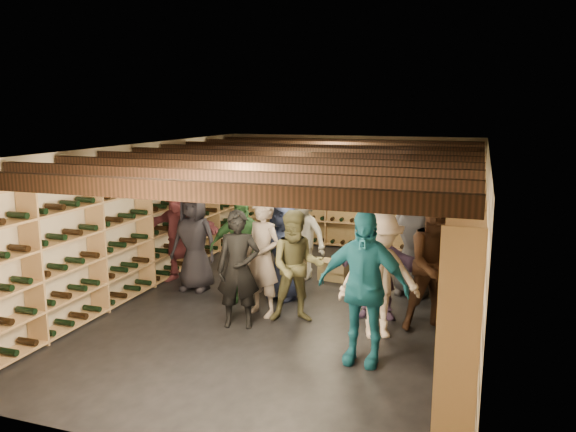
# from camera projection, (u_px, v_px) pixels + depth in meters

# --- Properties ---
(ground) EXTENTS (8.00, 8.00, 0.00)m
(ground) POSITION_uv_depth(u_px,v_px,m) (291.00, 303.00, 8.70)
(ground) COLOR black
(ground) RESTS_ON ground
(walls) EXTENTS (5.52, 8.02, 2.40)m
(walls) POSITION_uv_depth(u_px,v_px,m) (291.00, 228.00, 8.47)
(walls) COLOR beige
(walls) RESTS_ON ground
(ceiling) EXTENTS (5.50, 8.00, 0.01)m
(ceiling) POSITION_uv_depth(u_px,v_px,m) (291.00, 148.00, 8.24)
(ceiling) COLOR beige
(ceiling) RESTS_ON walls
(ceiling_joists) EXTENTS (5.40, 7.12, 0.18)m
(ceiling_joists) POSITION_uv_depth(u_px,v_px,m) (291.00, 158.00, 8.27)
(ceiling_joists) COLOR black
(ceiling_joists) RESTS_ON ground
(wine_rack_left) EXTENTS (0.32, 7.50, 2.15)m
(wine_rack_left) POSITION_uv_depth(u_px,v_px,m) (145.00, 225.00, 9.32)
(wine_rack_left) COLOR #9E784D
(wine_rack_left) RESTS_ON ground
(wine_rack_right) EXTENTS (0.32, 7.50, 2.15)m
(wine_rack_right) POSITION_uv_depth(u_px,v_px,m) (469.00, 250.00, 7.67)
(wine_rack_right) COLOR #9E784D
(wine_rack_right) RESTS_ON ground
(wine_rack_back) EXTENTS (4.70, 0.30, 2.15)m
(wine_rack_back) POSITION_uv_depth(u_px,v_px,m) (348.00, 198.00, 12.05)
(wine_rack_back) COLOR #9E784D
(wine_rack_back) RESTS_ON ground
(crate_stack_left) EXTENTS (0.52, 0.37, 0.51)m
(crate_stack_left) POSITION_uv_depth(u_px,v_px,m) (294.00, 264.00, 9.98)
(crate_stack_left) COLOR tan
(crate_stack_left) RESTS_ON ground
(crate_stack_right) EXTENTS (0.54, 0.39, 0.34)m
(crate_stack_right) POSITION_uv_depth(u_px,v_px,m) (334.00, 270.00, 9.89)
(crate_stack_right) COLOR tan
(crate_stack_right) RESTS_ON ground
(crate_loose) EXTENTS (0.55, 0.41, 0.17)m
(crate_loose) POSITION_uv_depth(u_px,v_px,m) (351.00, 263.00, 10.68)
(crate_loose) COLOR tan
(crate_loose) RESTS_ON ground
(person_0) EXTENTS (0.81, 0.54, 1.65)m
(person_0) POSITION_uv_depth(u_px,v_px,m) (194.00, 241.00, 9.23)
(person_0) COLOR black
(person_0) RESTS_ON ground
(person_1) EXTENTS (0.68, 0.54, 1.63)m
(person_1) POSITION_uv_depth(u_px,v_px,m) (238.00, 269.00, 7.65)
(person_1) COLOR black
(person_1) RESTS_ON ground
(person_2) EXTENTS (0.93, 0.82, 1.60)m
(person_2) POSITION_uv_depth(u_px,v_px,m) (297.00, 267.00, 7.85)
(person_2) COLOR brown
(person_2) RESTS_ON ground
(person_3) EXTENTS (1.24, 1.01, 1.67)m
(person_3) POSITION_uv_depth(u_px,v_px,m) (379.00, 275.00, 7.30)
(person_3) COLOR beige
(person_3) RESTS_ON ground
(person_4) EXTENTS (1.11, 0.52, 1.85)m
(person_4) POSITION_uv_depth(u_px,v_px,m) (363.00, 287.00, 6.54)
(person_4) COLOR #18647B
(person_4) RESTS_ON ground
(person_5) EXTENTS (1.65, 0.53, 1.78)m
(person_5) POSITION_uv_depth(u_px,v_px,m) (180.00, 231.00, 9.66)
(person_5) COLOR brown
(person_5) RESTS_ON ground
(person_6) EXTENTS (0.90, 0.76, 1.56)m
(person_6) POSITION_uv_depth(u_px,v_px,m) (283.00, 251.00, 8.80)
(person_6) COLOR #20294B
(person_6) RESTS_ON ground
(person_7) EXTENTS (0.73, 0.60, 1.71)m
(person_7) POSITION_uv_depth(u_px,v_px,m) (263.00, 258.00, 8.08)
(person_7) COLOR gray
(person_7) RESTS_ON ground
(person_8) EXTENTS (1.11, 1.01, 1.85)m
(person_8) POSITION_uv_depth(u_px,v_px,m) (437.00, 265.00, 7.48)
(person_8) COLOR #42281A
(person_8) RESTS_ON ground
(person_9) EXTENTS (1.19, 0.96, 1.60)m
(person_9) POSITION_uv_depth(u_px,v_px,m) (302.00, 234.00, 9.83)
(person_9) COLOR beige
(person_9) RESTS_ON ground
(person_10) EXTENTS (1.05, 0.68, 1.66)m
(person_10) POSITION_uv_depth(u_px,v_px,m) (241.00, 249.00, 8.70)
(person_10) COLOR #245026
(person_10) RESTS_ON ground
(person_11) EXTENTS (1.42, 0.54, 1.50)m
(person_11) POSITION_uv_depth(u_px,v_px,m) (378.00, 266.00, 8.02)
(person_11) COLOR slate
(person_11) RESTS_ON ground
(person_12) EXTENTS (1.02, 0.78, 1.85)m
(person_12) POSITION_uv_depth(u_px,v_px,m) (415.00, 238.00, 8.97)
(person_12) COLOR #37373C
(person_12) RESTS_ON ground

